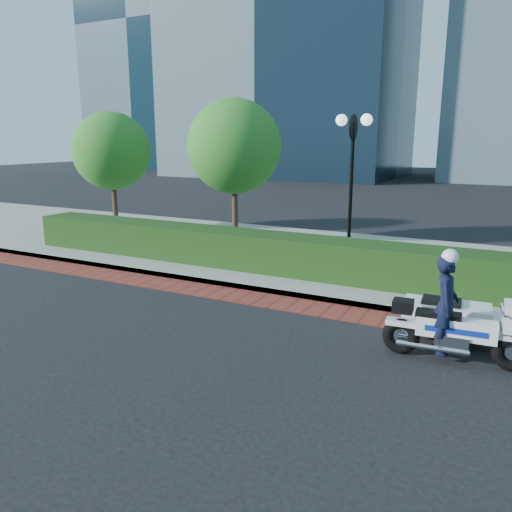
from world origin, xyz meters
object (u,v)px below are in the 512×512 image
at_px(police_motorcycle, 451,317).
at_px(tree_b, 234,147).
at_px(tree_a, 112,151).
at_px(lamppost, 352,166).

bearing_deg(police_motorcycle, tree_b, 137.97).
bearing_deg(police_motorcycle, tree_a, 151.34).
xyz_separation_m(tree_b, police_motorcycle, (7.83, -6.15, -2.76)).
height_order(lamppost, tree_b, tree_b).
bearing_deg(police_motorcycle, lamppost, 120.60).
bearing_deg(tree_a, tree_b, 0.00).
bearing_deg(tree_a, police_motorcycle, -24.76).
distance_m(tree_a, tree_b, 5.50).
bearing_deg(tree_b, tree_a, 180.00).
height_order(tree_a, tree_b, tree_b).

